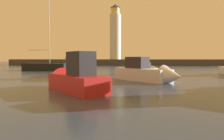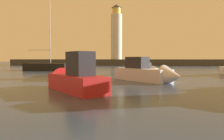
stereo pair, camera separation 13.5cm
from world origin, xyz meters
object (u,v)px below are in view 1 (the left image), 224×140
(motorboat_1, at_px, (73,71))
(motorboat_4, at_px, (149,70))
(lighthouse, at_px, (115,33))
(motorboat_0, at_px, (72,79))
(motorboat_6, at_px, (149,73))
(sailboat_moored, at_px, (46,67))

(motorboat_1, height_order, motorboat_4, motorboat_1)
(lighthouse, xyz_separation_m, motorboat_1, (-1.76, -45.20, -9.86))
(lighthouse, bearing_deg, motorboat_1, -92.23)
(lighthouse, xyz_separation_m, motorboat_4, (7.88, -39.04, -10.07))
(lighthouse, relative_size, motorboat_0, 2.81)
(lighthouse, bearing_deg, motorboat_4, -78.58)
(motorboat_4, distance_m, motorboat_6, 10.05)
(motorboat_0, height_order, motorboat_6, motorboat_0)
(lighthouse, bearing_deg, motorboat_0, -88.97)
(lighthouse, distance_m, motorboat_0, 56.20)
(motorboat_0, xyz_separation_m, sailboat_moored, (-11.65, 23.11, -0.08))
(lighthouse, distance_m, motorboat_1, 46.29)
(sailboat_moored, bearing_deg, motorboat_1, -55.58)
(motorboat_1, bearing_deg, motorboat_4, 32.57)
(motorboat_0, distance_m, sailboat_moored, 25.88)
(motorboat_0, distance_m, motorboat_1, 10.50)
(lighthouse, relative_size, motorboat_4, 3.26)
(motorboat_0, xyz_separation_m, motorboat_4, (6.88, 16.30, -0.27))
(sailboat_moored, bearing_deg, motorboat_0, -63.25)
(motorboat_0, bearing_deg, motorboat_6, 46.31)
(motorboat_1, xyz_separation_m, motorboat_6, (8.76, -3.85, 0.04))
(motorboat_4, height_order, sailboat_moored, sailboat_moored)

